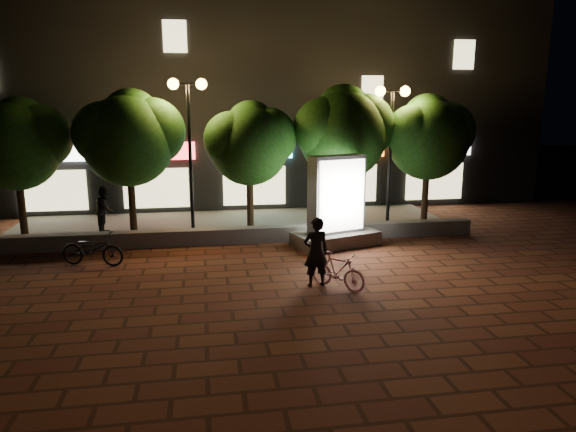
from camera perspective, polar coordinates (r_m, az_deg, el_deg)
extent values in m
plane|color=#582D1B|center=(13.13, -4.20, -7.48)|extent=(80.00, 80.00, 0.00)
cube|color=#65635E|center=(16.87, -5.44, -2.13)|extent=(16.00, 0.45, 0.50)
cube|color=#65635E|center=(19.35, -5.94, -0.92)|extent=(16.00, 5.00, 0.08)
cube|color=black|center=(25.35, -7.10, 13.45)|extent=(28.00, 8.00, 10.00)
cube|color=white|center=(22.15, -24.99, 6.38)|extent=(3.20, 0.12, 0.70)
cube|color=beige|center=(22.33, -24.65, 2.56)|extent=(2.60, 0.10, 1.60)
cube|color=red|center=(21.43, -14.58, 6.97)|extent=(3.20, 0.12, 0.70)
cube|color=beige|center=(21.60, -14.37, 3.00)|extent=(2.60, 0.10, 1.60)
cube|color=#56EDEA|center=(21.43, -3.79, 7.33)|extent=(3.20, 0.12, 0.70)
cube|color=beige|center=(21.61, -3.74, 3.36)|extent=(2.60, 0.10, 1.60)
cube|color=orange|center=(22.18, 6.64, 7.44)|extent=(3.20, 0.12, 0.70)
cube|color=beige|center=(22.35, 6.54, 3.60)|extent=(2.60, 0.10, 1.60)
cube|color=beige|center=(23.58, 16.11, 7.33)|extent=(3.20, 0.12, 0.70)
cube|color=beige|center=(23.74, 15.89, 3.72)|extent=(2.60, 0.10, 1.60)
cube|color=beige|center=(21.44, -12.43, 18.87)|extent=(0.90, 0.10, 1.20)
cube|color=beige|center=(22.40, 9.32, 13.55)|extent=(0.90, 0.10, 1.20)
cube|color=beige|center=(24.05, 18.93, 16.56)|extent=(0.90, 0.10, 1.20)
cylinder|color=#322113|center=(18.97, -27.42, 1.08)|extent=(0.24, 0.24, 2.25)
sphere|color=#235318|center=(18.74, -27.99, 6.78)|extent=(2.80, 2.80, 2.80)
sphere|color=#235318|center=(18.70, -25.84, 7.90)|extent=(2.10, 2.10, 2.10)
sphere|color=#235318|center=(19.00, -27.58, 9.00)|extent=(1.82, 1.82, 1.82)
cylinder|color=#322113|center=(18.17, -16.90, 1.65)|extent=(0.24, 0.24, 2.34)
sphere|color=#235318|center=(17.93, -17.29, 7.93)|extent=(3.00, 3.00, 3.00)
sphere|color=#235318|center=(18.02, -14.88, 9.04)|extent=(2.25, 2.25, 2.25)
sphere|color=#235318|center=(17.87, -19.57, 8.57)|extent=(2.10, 2.10, 2.10)
sphere|color=#235318|center=(18.23, -16.98, 10.37)|extent=(1.95, 1.95, 1.95)
cylinder|color=#322113|center=(18.08, -4.22, 1.88)|extent=(0.24, 0.24, 2.21)
sphere|color=#235318|center=(17.84, -4.31, 7.72)|extent=(2.70, 2.70, 2.70)
sphere|color=#235318|center=(18.09, -2.23, 8.76)|extent=(2.03, 2.03, 2.02)
sphere|color=#235318|center=(17.63, -6.27, 8.44)|extent=(1.89, 1.89, 1.89)
sphere|color=#235318|center=(18.16, -4.13, 9.93)|extent=(1.76, 1.76, 1.76)
cylinder|color=#322113|center=(18.63, 5.94, 2.51)|extent=(0.24, 0.24, 2.43)
sphere|color=#235318|center=(18.40, 6.09, 8.87)|extent=(3.10, 3.10, 3.10)
sphere|color=#235318|center=(18.79, 8.26, 9.79)|extent=(2.33, 2.33, 2.33)
sphere|color=#235318|center=(18.07, 4.07, 9.64)|extent=(2.17, 2.17, 2.17)
sphere|color=#235318|center=(18.73, 6.15, 11.30)|extent=(2.01, 2.02, 2.02)
cylinder|color=#322113|center=(19.72, 14.96, 2.49)|extent=(0.24, 0.24, 2.29)
sphere|color=#235318|center=(19.50, 15.28, 8.13)|extent=(2.90, 2.90, 2.90)
sphere|color=#235318|center=(19.97, 17.00, 8.98)|extent=(2.18, 2.17, 2.17)
sphere|color=#235318|center=(19.09, 13.70, 8.89)|extent=(2.03, 2.03, 2.03)
sphere|color=#235318|center=(19.83, 15.24, 10.30)|extent=(1.89, 1.88, 1.88)
cylinder|color=black|center=(17.62, -10.76, 6.02)|extent=(0.12, 0.12, 5.00)
cylinder|color=black|center=(17.54, -11.09, 14.17)|extent=(0.90, 0.08, 0.08)
sphere|color=#FDA53F|center=(17.55, -12.61, 14.10)|extent=(0.36, 0.36, 0.36)
sphere|color=#FDA53F|center=(17.53, -9.58, 14.22)|extent=(0.36, 0.36, 0.36)
cylinder|color=black|center=(18.80, 11.22, 6.07)|extent=(0.12, 0.12, 4.80)
cylinder|color=black|center=(18.71, 11.53, 13.40)|extent=(0.90, 0.08, 0.08)
sphere|color=#FDA53F|center=(18.55, 10.19, 13.46)|extent=(0.36, 0.36, 0.36)
sphere|color=#FDA53F|center=(18.87, 12.84, 13.33)|extent=(0.36, 0.36, 0.36)
cube|color=#65635E|center=(16.55, 5.29, -2.52)|extent=(2.95, 2.09, 0.44)
cube|color=#4C4C51|center=(16.24, 5.38, 2.42)|extent=(1.88, 1.13, 2.44)
cube|color=white|center=(15.98, 6.01, 2.24)|extent=(1.55, 0.54, 2.22)
cube|color=white|center=(16.51, 4.78, 2.59)|extent=(1.55, 0.54, 2.22)
imported|color=#F7A9CB|center=(12.67, 5.52, -6.08)|extent=(1.35, 1.37, 0.90)
imported|color=black|center=(12.68, 3.12, -4.00)|extent=(0.69, 0.50, 1.76)
imported|color=black|center=(15.41, -20.85, -3.44)|extent=(1.91, 1.11, 0.95)
imported|color=black|center=(18.71, -19.59, 0.67)|extent=(0.63, 0.81, 1.64)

